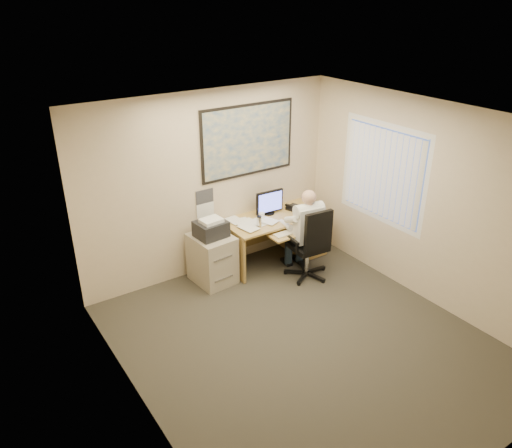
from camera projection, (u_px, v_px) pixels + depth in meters
room_shell at (310, 244)px, 5.49m from camera, size 4.00×4.50×2.70m
desk at (291, 229)px, 7.92m from camera, size 1.60×0.97×1.12m
world_map at (248, 140)px, 7.25m from camera, size 1.56×0.03×1.06m
wall_calendar at (205, 203)px, 7.23m from camera, size 0.28×0.01×0.42m
window_blinds at (383, 173)px, 7.00m from camera, size 0.06×1.40×1.30m
filing_cabinet at (212, 255)px, 7.18m from camera, size 0.57×0.66×1.00m
office_chair at (310, 257)px, 7.32m from camera, size 0.73×0.73×1.13m
person at (307, 234)px, 7.23m from camera, size 0.66×0.85×1.35m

